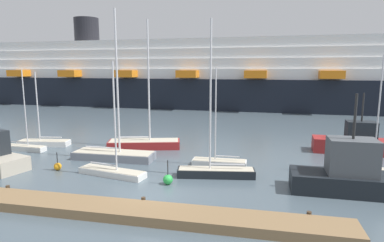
# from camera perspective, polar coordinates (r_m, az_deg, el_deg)

# --- Properties ---
(ground_plane) EXTENTS (600.00, 600.00, 0.00)m
(ground_plane) POSITION_cam_1_polar(r_m,az_deg,el_deg) (20.82, -6.66, -12.88)
(ground_plane) COLOR #4C5B66
(dock_pier) EXTENTS (22.25, 2.26, 0.64)m
(dock_pier) POSITION_cam_1_polar(r_m,az_deg,el_deg) (18.13, -9.82, -15.53)
(dock_pier) COLOR olive
(dock_pier) RESTS_ON ground_plane
(sailboat_0) EXTENTS (5.73, 2.06, 11.18)m
(sailboat_0) POSITION_cam_1_polar(r_m,az_deg,el_deg) (23.84, 4.22, -8.53)
(sailboat_0) COLOR black
(sailboat_0) RESTS_ON ground_plane
(sailboat_1) EXTENTS (4.42, 1.45, 8.77)m
(sailboat_1) POSITION_cam_1_polar(r_m,az_deg,el_deg) (27.32, 28.61, -7.59)
(sailboat_1) COLOR #BCB29E
(sailboat_1) RESTS_ON ground_plane
(sailboat_2) EXTENTS (7.07, 2.12, 12.63)m
(sailboat_2) POSITION_cam_1_polar(r_m,az_deg,el_deg) (28.97, -13.61, -5.53)
(sailboat_2) COLOR gray
(sailboat_2) RESTS_ON ground_plane
(sailboat_3) EXTENTS (5.27, 2.09, 7.49)m
(sailboat_3) POSITION_cam_1_polar(r_m,az_deg,el_deg) (36.49, -24.64, -3.36)
(sailboat_3) COLOR white
(sailboat_3) RESTS_ON ground_plane
(sailboat_4) EXTENTS (4.15, 1.16, 7.75)m
(sailboat_4) POSITION_cam_1_polar(r_m,az_deg,el_deg) (35.07, -27.33, -4.03)
(sailboat_4) COLOR white
(sailboat_4) RESTS_ON ground_plane
(sailboat_5) EXTENTS (4.36, 1.26, 7.88)m
(sailboat_5) POSITION_cam_1_polar(r_m,az_deg,el_deg) (26.46, 4.82, -7.12)
(sailboat_5) COLOR white
(sailboat_5) RESTS_ON ground_plane
(sailboat_6) EXTENTS (7.28, 3.80, 12.37)m
(sailboat_6) POSITION_cam_1_polar(r_m,az_deg,el_deg) (32.43, -8.40, -3.76)
(sailboat_6) COLOR maroon
(sailboat_6) RESTS_ON ground_plane
(sailboat_7) EXTENTS (5.41, 2.23, 8.34)m
(sailboat_7) POSITION_cam_1_polar(r_m,az_deg,el_deg) (24.79, -13.90, -8.42)
(sailboat_7) COLOR white
(sailboat_7) RESTS_ON ground_plane
(fishing_boat_0) EXTENTS (7.60, 2.76, 5.63)m
(fishing_boat_0) POSITION_cam_1_polar(r_m,az_deg,el_deg) (33.80, 27.01, -3.33)
(fishing_boat_0) COLOR maroon
(fishing_boat_0) RESTS_ON ground_plane
(fishing_boat_1) EXTENTS (8.07, 2.67, 6.32)m
(fishing_boat_1) POSITION_cam_1_polar(r_m,az_deg,el_deg) (23.03, 26.79, -8.46)
(fishing_boat_1) COLOR black
(fishing_boat_1) RESTS_ON ground_plane
(channel_buoy_0) EXTENTS (0.58, 0.58, 1.41)m
(channel_buoy_0) POSITION_cam_1_polar(r_m,az_deg,el_deg) (27.42, -22.60, -7.39)
(channel_buoy_0) COLOR orange
(channel_buoy_0) RESTS_ON ground_plane
(channel_buoy_1) EXTENTS (0.68, 0.68, 1.70)m
(channel_buoy_1) POSITION_cam_1_polar(r_m,az_deg,el_deg) (22.44, -4.26, -10.23)
(channel_buoy_1) COLOR green
(channel_buoy_1) RESTS_ON ground_plane
(cruise_ship) EXTENTS (106.72, 20.20, 18.80)m
(cruise_ship) POSITION_cam_1_polar(r_m,az_deg,el_deg) (69.56, -4.22, 7.77)
(cruise_ship) COLOR black
(cruise_ship) RESTS_ON ground_plane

